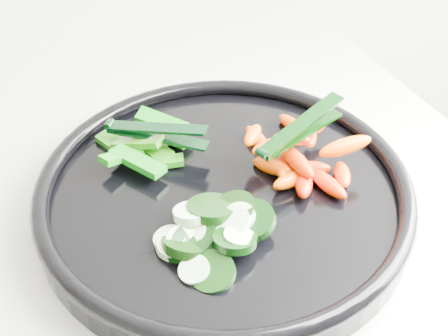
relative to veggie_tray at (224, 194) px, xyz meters
name	(u,v)px	position (x,y,z in m)	size (l,w,h in m)	color
veggie_tray	(224,194)	(0.00, 0.00, 0.00)	(0.38, 0.38, 0.04)	black
cucumber_pile	(206,234)	(-0.04, -0.05, 0.01)	(0.12, 0.12, 0.04)	black
carrot_pile	(300,157)	(0.08, 0.00, 0.02)	(0.12, 0.15, 0.06)	#E05900
pepper_pile	(145,147)	(-0.05, 0.09, 0.01)	(0.11, 0.11, 0.03)	#1F710A
tong_carrot	(299,130)	(0.08, 0.00, 0.05)	(0.11, 0.05, 0.02)	black
tong_pepper	(154,132)	(-0.04, 0.09, 0.03)	(0.09, 0.09, 0.02)	black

